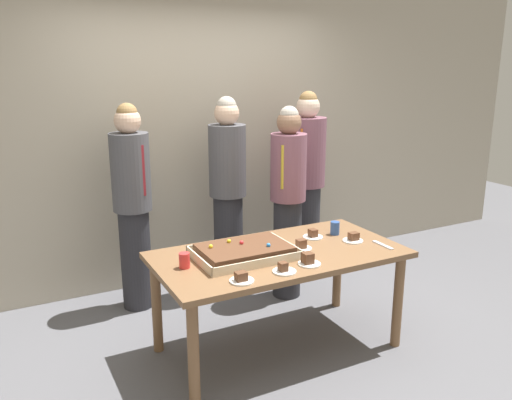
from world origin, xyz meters
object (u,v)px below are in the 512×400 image
at_px(drink_cup_nearest, 184,260).
at_px(person_striped_tie_right, 306,182).
at_px(cake_server_utensil, 383,245).
at_px(person_green_shirt_behind, 228,192).
at_px(plated_slice_near_right, 241,279).
at_px(person_serving_front, 133,204).
at_px(party_table, 279,264).
at_px(plated_slice_far_left, 308,260).
at_px(plated_slice_center_front, 301,246).
at_px(person_far_right_suit, 288,199).
at_px(plated_slice_near_left, 313,235).
at_px(drink_cup_middle, 335,228).
at_px(sheet_cake, 244,252).
at_px(plated_slice_center_back, 353,238).
at_px(plated_slice_far_right, 284,270).

relative_size(drink_cup_nearest, person_striped_tie_right, 0.06).
height_order(cake_server_utensil, person_green_shirt_behind, person_green_shirt_behind).
xyz_separation_m(plated_slice_near_right, person_serving_front, (-0.26, 1.47, 0.14)).
distance_m(party_table, plated_slice_far_left, 0.31).
xyz_separation_m(cake_server_utensil, person_serving_front, (-1.44, 1.36, 0.16)).
xyz_separation_m(plated_slice_near_right, plated_slice_center_front, (0.62, 0.31, 0.00)).
xyz_separation_m(plated_slice_near_right, person_far_right_suit, (0.96, 1.08, 0.12)).
bearing_deg(cake_server_utensil, plated_slice_center_front, 159.99).
xyz_separation_m(plated_slice_near_left, drink_cup_middle, (0.19, -0.01, 0.03)).
bearing_deg(person_green_shirt_behind, plated_slice_center_front, 21.78).
xyz_separation_m(sheet_cake, plated_slice_center_front, (0.42, -0.05, -0.02)).
relative_size(sheet_cake, plated_slice_center_front, 4.40).
bearing_deg(drink_cup_nearest, plated_slice_center_front, -3.68).
bearing_deg(person_green_shirt_behind, person_serving_front, -74.38).
relative_size(plated_slice_far_left, person_far_right_suit, 0.09).
xyz_separation_m(plated_slice_far_left, plated_slice_center_front, (0.11, 0.26, -0.00)).
bearing_deg(person_far_right_suit, person_striped_tie_right, 177.31).
xyz_separation_m(sheet_cake, plated_slice_far_left, (0.31, -0.31, -0.01)).
bearing_deg(plated_slice_near_right, plated_slice_far_left, 5.34).
bearing_deg(person_serving_front, plated_slice_near_right, -12.40).
xyz_separation_m(plated_slice_center_front, cake_server_utensil, (0.56, -0.20, -0.02)).
xyz_separation_m(plated_slice_far_left, plated_slice_center_back, (0.54, 0.23, -0.01)).
height_order(party_table, sheet_cake, sheet_cake).
bearing_deg(plated_slice_far_left, drink_cup_middle, 39.54).
relative_size(cake_server_utensil, person_striped_tie_right, 0.11).
bearing_deg(drink_cup_middle, plated_slice_center_front, -158.12).
bearing_deg(person_green_shirt_behind, cake_server_utensil, 44.05).
bearing_deg(plated_slice_center_back, person_serving_front, 137.82).
bearing_deg(plated_slice_near_right, plated_slice_center_back, 14.95).
distance_m(plated_slice_center_back, person_serving_front, 1.78).
distance_m(plated_slice_near_right, plated_slice_center_back, 1.08).
bearing_deg(person_striped_tie_right, plated_slice_near_right, 3.88).
bearing_deg(plated_slice_center_back, plated_slice_far_right, -160.14).
distance_m(drink_cup_nearest, person_striped_tie_right, 1.92).
bearing_deg(plated_slice_center_front, sheet_cake, 173.30).
xyz_separation_m(plated_slice_far_right, plated_slice_center_back, (0.75, 0.27, 0.00)).
bearing_deg(plated_slice_center_front, person_far_right_suit, 65.64).
bearing_deg(drink_cup_middle, person_striped_tie_right, 69.72).
xyz_separation_m(plated_slice_far_left, cake_server_utensil, (0.67, 0.06, -0.02)).
relative_size(plated_slice_far_left, drink_cup_nearest, 1.50).
height_order(sheet_cake, plated_slice_near_right, sheet_cake).
bearing_deg(plated_slice_far_right, person_far_right_suit, 58.10).
xyz_separation_m(plated_slice_near_left, plated_slice_center_front, (-0.21, -0.17, 0.00)).
height_order(drink_cup_middle, person_green_shirt_behind, person_green_shirt_behind).
height_order(plated_slice_near_left, person_striped_tie_right, person_striped_tie_right).
distance_m(plated_slice_near_right, person_striped_tie_right, 1.99).
bearing_deg(plated_slice_far_right, plated_slice_near_left, 41.75).
distance_m(plated_slice_near_right, person_serving_front, 1.50).
height_order(plated_slice_far_left, person_far_right_suit, person_far_right_suit).
distance_m(plated_slice_near_left, plated_slice_far_left, 0.54).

